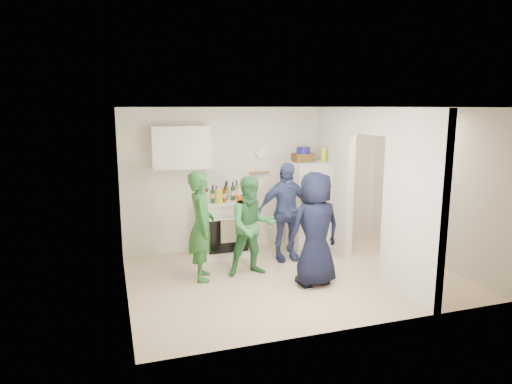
{
  "coord_description": "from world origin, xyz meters",
  "views": [
    {
      "loc": [
        -2.54,
        -5.98,
        2.52
      ],
      "look_at": [
        -0.46,
        0.4,
        1.25
      ],
      "focal_mm": 32.0,
      "sensor_mm": 36.0,
      "label": 1
    }
  ],
  "objects_px": {
    "person_denim": "(285,212)",
    "person_nook": "(406,213)",
    "wicker_basket": "(303,158)",
    "fridge": "(309,205)",
    "person_green_left": "(202,226)",
    "person_green_center": "(252,226)",
    "person_navy": "(315,229)",
    "yellow_cup_stack_top": "(323,155)",
    "blue_bowl": "(303,150)",
    "stove": "(224,228)"
  },
  "relations": [
    {
      "from": "stove",
      "to": "blue_bowl",
      "type": "relative_size",
      "value": 3.89
    },
    {
      "from": "blue_bowl",
      "to": "person_nook",
      "type": "bearing_deg",
      "value": -40.67
    },
    {
      "from": "person_navy",
      "to": "person_nook",
      "type": "height_order",
      "value": "person_navy"
    },
    {
      "from": "stove",
      "to": "person_green_center",
      "type": "distance_m",
      "value": 1.11
    },
    {
      "from": "blue_bowl",
      "to": "person_green_center",
      "type": "xyz_separation_m",
      "value": [
        -1.29,
        -1.08,
        -1.0
      ]
    },
    {
      "from": "blue_bowl",
      "to": "person_green_left",
      "type": "xyz_separation_m",
      "value": [
        -2.05,
        -1.03,
        -0.94
      ]
    },
    {
      "from": "wicker_basket",
      "to": "person_navy",
      "type": "distance_m",
      "value": 1.99
    },
    {
      "from": "person_navy",
      "to": "person_nook",
      "type": "relative_size",
      "value": 1.06
    },
    {
      "from": "person_denim",
      "to": "person_nook",
      "type": "relative_size",
      "value": 1.05
    },
    {
      "from": "person_denim",
      "to": "yellow_cup_stack_top",
      "type": "bearing_deg",
      "value": 27.47
    },
    {
      "from": "person_green_left",
      "to": "person_nook",
      "type": "distance_m",
      "value": 3.4
    },
    {
      "from": "person_denim",
      "to": "person_navy",
      "type": "distance_m",
      "value": 1.13
    },
    {
      "from": "person_green_left",
      "to": "person_navy",
      "type": "bearing_deg",
      "value": -106.95
    },
    {
      "from": "yellow_cup_stack_top",
      "to": "person_green_left",
      "type": "relative_size",
      "value": 0.16
    },
    {
      "from": "wicker_basket",
      "to": "person_navy",
      "type": "xyz_separation_m",
      "value": [
        -0.56,
        -1.73,
        -0.81
      ]
    },
    {
      "from": "person_denim",
      "to": "person_navy",
      "type": "relative_size",
      "value": 1.0
    },
    {
      "from": "blue_bowl",
      "to": "person_nook",
      "type": "xyz_separation_m",
      "value": [
        1.36,
        -1.17,
        -0.98
      ]
    },
    {
      "from": "person_navy",
      "to": "fridge",
      "type": "bearing_deg",
      "value": -118.71
    },
    {
      "from": "person_green_center",
      "to": "person_green_left",
      "type": "bearing_deg",
      "value": 177.28
    },
    {
      "from": "stove",
      "to": "person_green_center",
      "type": "relative_size",
      "value": 0.62
    },
    {
      "from": "blue_bowl",
      "to": "yellow_cup_stack_top",
      "type": "distance_m",
      "value": 0.36
    },
    {
      "from": "blue_bowl",
      "to": "person_denim",
      "type": "relative_size",
      "value": 0.15
    },
    {
      "from": "yellow_cup_stack_top",
      "to": "person_navy",
      "type": "relative_size",
      "value": 0.15
    },
    {
      "from": "fridge",
      "to": "person_green_left",
      "type": "height_order",
      "value": "person_green_left"
    },
    {
      "from": "fridge",
      "to": "blue_bowl",
      "type": "distance_m",
      "value": 0.98
    },
    {
      "from": "wicker_basket",
      "to": "person_denim",
      "type": "height_order",
      "value": "wicker_basket"
    },
    {
      "from": "fridge",
      "to": "person_green_left",
      "type": "distance_m",
      "value": 2.36
    },
    {
      "from": "person_navy",
      "to": "person_green_center",
      "type": "bearing_deg",
      "value": -48.98
    },
    {
      "from": "stove",
      "to": "blue_bowl",
      "type": "xyz_separation_m",
      "value": [
        1.46,
        0.02,
        1.28
      ]
    },
    {
      "from": "yellow_cup_stack_top",
      "to": "blue_bowl",
      "type": "bearing_deg",
      "value": 154.89
    },
    {
      "from": "person_denim",
      "to": "wicker_basket",
      "type": "bearing_deg",
      "value": 47.24
    },
    {
      "from": "yellow_cup_stack_top",
      "to": "person_green_left",
      "type": "bearing_deg",
      "value": -159.67
    },
    {
      "from": "person_denim",
      "to": "fridge",
      "type": "bearing_deg",
      "value": 40.11
    },
    {
      "from": "person_green_center",
      "to": "person_denim",
      "type": "xyz_separation_m",
      "value": [
        0.73,
        0.48,
        0.06
      ]
    },
    {
      "from": "person_green_left",
      "to": "person_nook",
      "type": "bearing_deg",
      "value": -83.81
    },
    {
      "from": "wicker_basket",
      "to": "blue_bowl",
      "type": "bearing_deg",
      "value": 0.0
    },
    {
      "from": "fridge",
      "to": "wicker_basket",
      "type": "height_order",
      "value": "wicker_basket"
    },
    {
      "from": "stove",
      "to": "wicker_basket",
      "type": "bearing_deg",
      "value": 0.78
    },
    {
      "from": "wicker_basket",
      "to": "person_green_left",
      "type": "bearing_deg",
      "value": -153.35
    },
    {
      "from": "person_green_left",
      "to": "person_green_center",
      "type": "height_order",
      "value": "person_green_left"
    },
    {
      "from": "wicker_basket",
      "to": "person_green_center",
      "type": "relative_size",
      "value": 0.23
    },
    {
      "from": "fridge",
      "to": "person_denim",
      "type": "relative_size",
      "value": 0.95
    },
    {
      "from": "stove",
      "to": "person_denim",
      "type": "height_order",
      "value": "person_denim"
    },
    {
      "from": "person_nook",
      "to": "wicker_basket",
      "type": "bearing_deg",
      "value": -117.83
    },
    {
      "from": "person_navy",
      "to": "person_nook",
      "type": "distance_m",
      "value": 2.0
    },
    {
      "from": "yellow_cup_stack_top",
      "to": "wicker_basket",
      "type": "bearing_deg",
      "value": 154.89
    },
    {
      "from": "stove",
      "to": "fridge",
      "type": "bearing_deg",
      "value": -1.1
    },
    {
      "from": "person_navy",
      "to": "wicker_basket",
      "type": "bearing_deg",
      "value": -115.21
    },
    {
      "from": "person_navy",
      "to": "person_nook",
      "type": "bearing_deg",
      "value": -170.73
    },
    {
      "from": "yellow_cup_stack_top",
      "to": "person_nook",
      "type": "xyz_separation_m",
      "value": [
        1.04,
        -1.02,
        -0.9
      ]
    }
  ]
}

